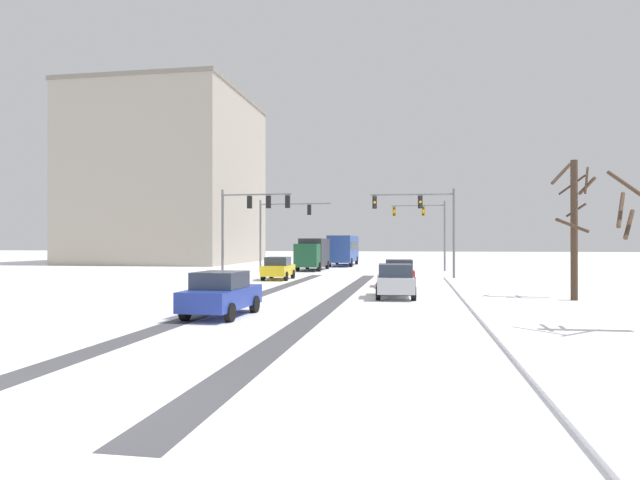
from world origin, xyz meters
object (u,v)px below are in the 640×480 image
Objects in this scene: traffic_signal_near_left at (250,213)px; bus_oncoming at (344,248)px; office_building_far_left_block at (170,179)px; car_silver_third at (395,281)px; car_yellow_cab_lead at (278,268)px; traffic_signal_far_left at (280,222)px; traffic_signal_far_right at (426,222)px; bare_tree_sidewalk_mid at (574,223)px; box_truck_delivery at (313,253)px; car_red_second at (399,273)px; traffic_signal_near_right at (424,215)px; car_blue_fourth at (221,294)px.

traffic_signal_near_left reaches higher than bus_oncoming.
car_silver_third is at bearing -53.11° from office_building_far_left_block.
car_yellow_cab_lead is 0.19× the size of office_building_far_left_block.
traffic_signal_far_left reaches higher than car_yellow_cab_lead.
traffic_signal_near_left is at bearing 178.88° from car_yellow_cab_lead.
bare_tree_sidewalk_mid is at bearing -76.33° from traffic_signal_far_right.
bare_tree_sidewalk_mid is at bearing -55.81° from box_truck_delivery.
bare_tree_sidewalk_mid is at bearing -47.92° from traffic_signal_far_left.
car_red_second is 10.82m from bare_tree_sidewalk_mid.
traffic_signal_far_left reaches higher than bare_tree_sidewalk_mid.
traffic_signal_far_right is (13.04, 4.05, 0.14)m from traffic_signal_far_left.
traffic_signal_far_right reaches higher than car_yellow_cab_lead.
bus_oncoming is at bearing -11.26° from office_building_far_left_block.
car_silver_third is (10.80, -11.52, -3.95)m from traffic_signal_near_left.
office_building_far_left_block reaches higher than traffic_signal_near_right.
traffic_signal_far_right is at bearing 103.67° from bare_tree_sidewalk_mid.
traffic_signal_near_left reaches higher than box_truck_delivery.
bare_tree_sidewalk_mid reaches higher than bus_oncoming.
car_yellow_cab_lead and car_red_second have the same top height.
bare_tree_sidewalk_mid reaches higher than car_red_second.
car_blue_fourth is at bearing -88.51° from bus_oncoming.
car_blue_fourth is at bearing -112.13° from car_red_second.
car_red_second and car_silver_third have the same top height.
traffic_signal_near_right is at bearing -68.91° from bus_oncoming.
box_truck_delivery is at bearing 109.09° from car_silver_third.
traffic_signal_near_left is at bearing -88.67° from traffic_signal_far_left.
bus_oncoming is at bearing 81.84° from box_truck_delivery.
box_truck_delivery is (2.38, 3.48, -2.83)m from traffic_signal_far_left.
bus_oncoming is (3.73, 24.47, -2.77)m from traffic_signal_near_left.
traffic_signal_far_left is 10.00m from traffic_signal_near_left.
traffic_signal_far_right is 36.40m from office_building_far_left_block.
traffic_signal_near_right is at bearing -91.79° from traffic_signal_far_right.
traffic_signal_far_right reaches higher than car_red_second.
traffic_signal_near_right is at bearing -48.36° from box_truck_delivery.
traffic_signal_far_right is at bearing 3.06° from box_truck_delivery.
car_yellow_cab_lead is 19.46m from car_blue_fourth.
bare_tree_sidewalk_mid is (8.17, 0.24, 2.73)m from car_silver_third.
traffic_signal_far_left is 0.60× the size of bus_oncoming.
bare_tree_sidewalk_mid reaches higher than car_silver_third.
traffic_signal_far_left is at bearing -44.50° from office_building_far_left_block.
traffic_signal_near_right is at bearing 76.15° from car_red_second.
car_blue_fourth is at bearing -127.31° from car_silver_third.
bare_tree_sidewalk_mid is at bearing 29.67° from car_blue_fourth.
bus_oncoming is at bearing 74.71° from traffic_signal_far_left.
traffic_signal_far_left and traffic_signal_near_right have the same top height.
traffic_signal_near_left is 20.30m from car_blue_fourth.
bare_tree_sidewalk_mid is 56.42m from office_building_far_left_block.
box_truck_delivery is at bearing 89.94° from car_yellow_cab_lead.
car_silver_third is at bearing 52.69° from car_blue_fourth.
car_yellow_cab_lead is 0.99× the size of car_silver_third.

